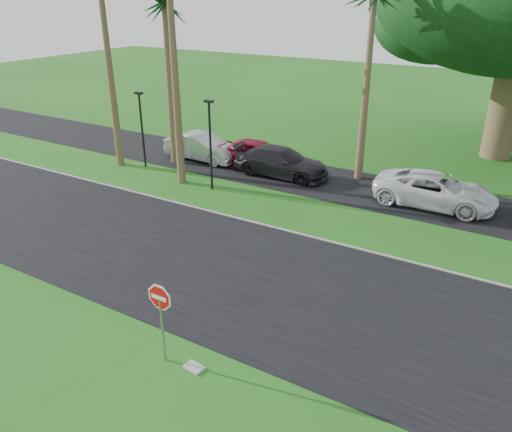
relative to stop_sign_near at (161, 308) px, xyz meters
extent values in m
plane|color=#1D5916|center=(-0.50, 3.00, -1.77)|extent=(120.00, 120.00, 0.00)
cube|color=black|center=(-0.50, 5.00, -1.76)|extent=(120.00, 8.00, 0.02)
cube|color=black|center=(-0.50, 15.50, -1.76)|extent=(120.00, 5.00, 0.02)
cube|color=gray|center=(-0.50, 9.05, -1.74)|extent=(120.00, 0.12, 0.06)
cylinder|color=gray|center=(0.00, 0.00, -0.77)|extent=(0.07, 0.07, 2.00)
cylinder|color=white|center=(0.00, 0.00, 0.33)|extent=(1.05, 0.02, 1.05)
cylinder|color=red|center=(0.00, 0.00, 0.33)|extent=(0.90, 0.02, 0.90)
cube|color=white|center=(0.00, 0.00, 0.33)|extent=(0.50, 0.02, 0.12)
cone|color=brown|center=(-13.50, 12.00, 3.48)|extent=(0.44, 0.44, 10.50)
cone|color=brown|center=(-11.00, 14.00, 2.73)|extent=(0.44, 0.44, 9.00)
cone|color=brown|center=(-8.50, 11.50, 3.98)|extent=(0.44, 0.44, 11.50)
cone|color=brown|center=(-0.50, 17.00, 2.98)|extent=(0.44, 0.44, 9.50)
cylinder|color=brown|center=(5.50, 25.00, 1.23)|extent=(1.80, 1.80, 6.00)
cylinder|color=black|center=(-12.00, 12.50, 0.33)|extent=(0.12, 0.12, 4.20)
cube|color=black|center=(-12.00, 12.50, 2.51)|extent=(0.45, 0.25, 0.12)
cylinder|color=black|center=(-6.50, 11.50, 0.48)|extent=(0.12, 0.12, 4.50)
cube|color=black|center=(-6.50, 11.50, 2.81)|extent=(0.45, 0.25, 0.12)
imported|color=#A4A8AB|center=(-9.78, 15.19, -0.98)|extent=(4.86, 1.77, 1.59)
imported|color=maroon|center=(-6.34, 15.83, -0.97)|extent=(4.88, 2.37, 1.61)
imported|color=black|center=(-4.38, 15.17, -0.99)|extent=(5.45, 2.33, 1.57)
imported|color=white|center=(3.97, 15.14, -0.98)|extent=(5.73, 2.73, 1.58)
cube|color=#A0A199|center=(0.91, 0.14, -1.74)|extent=(0.59, 0.42, 0.06)
camera|label=1|loc=(7.88, -8.28, 7.79)|focal=35.00mm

